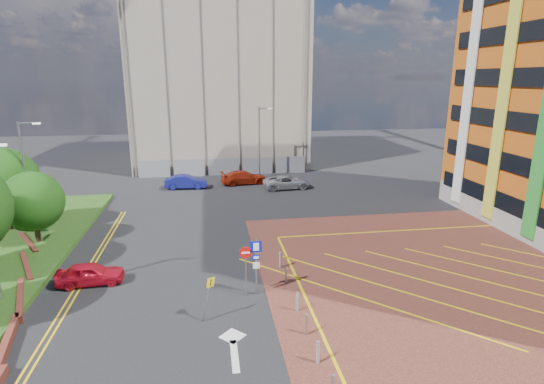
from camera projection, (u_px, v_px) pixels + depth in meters
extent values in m
plane|color=black|center=(249.00, 305.00, 21.59)|extent=(140.00, 140.00, 0.00)
cube|color=maroon|center=(499.00, 285.00, 23.62)|extent=(26.00, 26.00, 0.02)
cube|color=brown|center=(7.00, 344.00, 18.09)|extent=(1.25, 4.56, 0.40)
cube|color=brown|center=(20.00, 299.00, 21.76)|extent=(1.86, 4.43, 0.40)
cube|color=brown|center=(27.00, 267.00, 25.40)|extent=(2.29, 4.27, 0.40)
cube|color=brown|center=(28.00, 243.00, 29.02)|extent=(2.69, 4.06, 0.40)
cylinder|color=#3D2B1C|center=(37.00, 229.00, 28.86)|extent=(0.36, 0.36, 1.80)
sphere|color=#0D380C|center=(33.00, 201.00, 28.33)|extent=(4.00, 4.00, 4.00)
cylinder|color=#3D2B1C|center=(9.00, 215.00, 31.23)|extent=(0.36, 0.36, 2.20)
sphere|color=#0D380C|center=(3.00, 182.00, 30.58)|extent=(5.00, 5.00, 5.00)
cube|color=silver|center=(1.00, 145.00, 19.72)|extent=(0.50, 0.15, 0.12)
cylinder|color=#9EA0A8|center=(26.00, 179.00, 29.81)|extent=(0.16, 0.16, 8.00)
cylinder|color=#9EA0A8|center=(27.00, 123.00, 28.88)|extent=(1.20, 0.10, 0.10)
cube|color=silver|center=(36.00, 123.00, 28.97)|extent=(0.50, 0.15, 0.12)
cylinder|color=#9EA0A8|center=(259.00, 143.00, 47.84)|extent=(0.16, 0.16, 8.00)
cylinder|color=#9EA0A8|center=(264.00, 108.00, 46.91)|extent=(1.20, 0.10, 0.10)
cube|color=silver|center=(270.00, 108.00, 47.01)|extent=(0.50, 0.15, 0.12)
cylinder|color=#9EA0A8|center=(256.00, 267.00, 22.20)|extent=(0.10, 0.10, 3.20)
cube|color=#0912A0|center=(256.00, 247.00, 21.87)|extent=(0.60, 0.04, 0.60)
cube|color=white|center=(256.00, 247.00, 21.85)|extent=(0.30, 0.02, 0.42)
cube|color=#0912A0|center=(256.00, 257.00, 22.03)|extent=(0.40, 0.04, 0.25)
cube|color=white|center=(256.00, 258.00, 22.00)|extent=(0.28, 0.02, 0.14)
cube|color=white|center=(256.00, 265.00, 22.15)|extent=(0.35, 0.04, 0.35)
cylinder|color=#9EA0A8|center=(246.00, 272.00, 22.19)|extent=(0.08, 0.08, 2.70)
cylinder|color=red|center=(246.00, 253.00, 21.87)|extent=(0.64, 0.04, 0.64)
cube|color=white|center=(246.00, 253.00, 21.84)|extent=(0.44, 0.02, 0.10)
cylinder|color=#9EA0A8|center=(207.00, 300.00, 19.88)|extent=(0.55, 0.08, 2.17)
cube|color=yellow|center=(211.00, 283.00, 19.65)|extent=(0.41, 0.41, 0.54)
cylinder|color=black|center=(318.00, 353.00, 17.03)|extent=(0.14, 0.14, 0.90)
cylinder|color=#9EA0A8|center=(307.00, 326.00, 18.94)|extent=(0.14, 0.14, 0.90)
cylinder|color=black|center=(297.00, 303.00, 20.85)|extent=(0.14, 0.14, 0.90)
cylinder|color=#9EA0A8|center=(286.00, 276.00, 23.71)|extent=(0.14, 0.14, 0.90)
cylinder|color=black|center=(280.00, 261.00, 25.62)|extent=(0.14, 0.14, 0.90)
cube|color=#B0A190|center=(218.00, 79.00, 56.88)|extent=(21.20, 19.20, 22.00)
cube|color=yellow|center=(231.00, 33.00, 57.51)|extent=(0.90, 0.90, 34.00)
cube|color=gray|center=(232.00, 167.00, 50.10)|extent=(21.60, 0.06, 2.00)
imported|color=red|center=(90.00, 274.00, 23.62)|extent=(3.71, 1.71, 1.23)
imported|color=navy|center=(186.00, 182.00, 43.99)|extent=(4.38, 1.69, 1.42)
imported|color=#A8250E|center=(244.00, 177.00, 45.90)|extent=(5.21, 2.76, 1.44)
imported|color=#B3B3BA|center=(287.00, 182.00, 43.94)|extent=(5.06, 2.65, 1.36)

